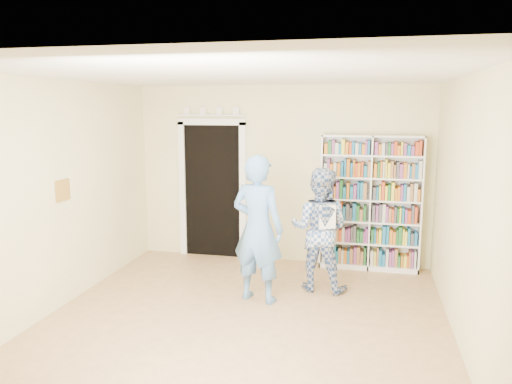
% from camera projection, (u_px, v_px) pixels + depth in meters
% --- Properties ---
extents(floor, '(5.00, 5.00, 0.00)m').
position_uv_depth(floor, '(241.00, 326.00, 5.48)').
color(floor, '#99704A').
rests_on(floor, ground).
extents(ceiling, '(5.00, 5.00, 0.00)m').
position_uv_depth(ceiling, '(240.00, 75.00, 5.02)').
color(ceiling, white).
rests_on(ceiling, wall_back).
extents(wall_back, '(4.50, 0.00, 4.50)m').
position_uv_depth(wall_back, '(281.00, 175.00, 7.65)').
color(wall_back, beige).
rests_on(wall_back, floor).
extents(wall_left, '(0.00, 5.00, 5.00)m').
position_uv_depth(wall_left, '(51.00, 197.00, 5.74)').
color(wall_left, beige).
rests_on(wall_left, floor).
extents(wall_right, '(0.00, 5.00, 5.00)m').
position_uv_depth(wall_right, '(468.00, 216.00, 4.76)').
color(wall_right, beige).
rests_on(wall_right, floor).
extents(bookshelf, '(1.44, 0.27, 1.98)m').
position_uv_depth(bookshelf, '(370.00, 203.00, 7.27)').
color(bookshelf, white).
rests_on(bookshelf, floor).
extents(doorway, '(1.10, 0.08, 2.43)m').
position_uv_depth(doorway, '(212.00, 183.00, 7.90)').
color(doorway, black).
rests_on(doorway, floor).
extents(wall_art, '(0.03, 0.25, 0.25)m').
position_uv_depth(wall_art, '(63.00, 190.00, 5.92)').
color(wall_art, brown).
rests_on(wall_art, wall_left).
extents(man_blue, '(0.75, 0.58, 1.82)m').
position_uv_depth(man_blue, '(258.00, 229.00, 6.08)').
color(man_blue, '#5887C3').
rests_on(man_blue, floor).
extents(man_plaid, '(0.86, 0.71, 1.62)m').
position_uv_depth(man_plaid, '(319.00, 229.00, 6.47)').
color(man_plaid, '#2E4D8E').
rests_on(man_plaid, floor).
extents(paper_sheet, '(0.20, 0.09, 0.30)m').
position_uv_depth(paper_sheet, '(328.00, 217.00, 6.21)').
color(paper_sheet, white).
rests_on(paper_sheet, man_plaid).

